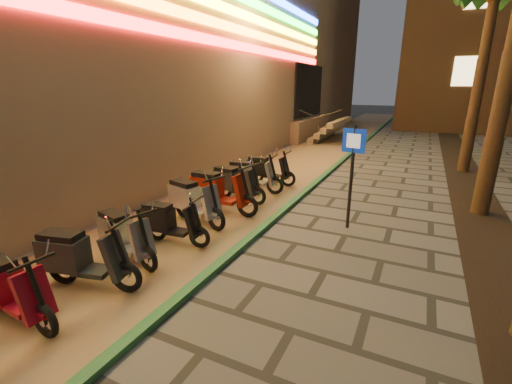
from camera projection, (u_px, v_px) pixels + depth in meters
The scene contains 14 objects.
ground at pixel (202, 352), 4.13m from camera, with size 120.00×120.00×0.00m, color #474442.
parking_strip at pixel (290, 166), 13.81m from camera, with size 3.40×60.00×0.01m, color #8C7251.
green_curb at pixel (332, 169), 13.09m from camera, with size 0.18×60.00×0.10m, color #256437.
planting_strip at pixel (491, 245), 6.92m from camera, with size 1.20×40.00×0.02m, color black.
pedestrian_sign at pixel (352, 163), 7.35m from camera, with size 0.50×0.13×2.30m.
scooter_4 at pixel (9, 288), 4.59m from camera, with size 1.58×0.55×1.11m.
scooter_5 at pixel (79, 257), 5.35m from camera, with size 1.69×0.82×1.19m.
scooter_6 at pixel (123, 235), 6.24m from camera, with size 1.58×0.74×1.11m.
scooter_7 at pixel (168, 222), 6.91m from camera, with size 1.50×0.55×1.05m.
scooter_8 at pixel (192, 200), 7.99m from camera, with size 1.75×0.87×1.24m.
scooter_9 at pixel (216, 190), 8.61m from camera, with size 1.85×0.65×1.31m.
scooter_10 at pixel (234, 182), 9.54m from camera, with size 1.69×0.66×1.18m.
scooter_11 at pixel (249, 175), 10.29m from camera, with size 1.70×0.66×1.19m.
scooter_12 at pixel (265, 169), 11.12m from camera, with size 1.63×0.57×1.15m.
Camera 1 is at (2.06, -2.75, 3.08)m, focal length 24.00 mm.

